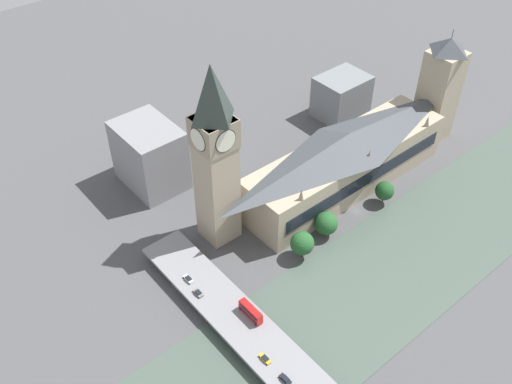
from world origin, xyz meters
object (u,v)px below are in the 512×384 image
road_bridge (271,354)px  double_decker_bus_lead (251,311)px  parliament_hall (346,160)px  car_southbound_mid (285,379)px  clock_tower (215,154)px  car_northbound_mid (198,293)px  car_southbound_lead (265,359)px  victoria_tower (439,89)px  car_northbound_tail (188,279)px

road_bridge → double_decker_bus_lead: size_ratio=12.89×
parliament_hall → car_southbound_mid: size_ratio=23.49×
clock_tower → double_decker_bus_lead: 57.79m
double_decker_bus_lead → car_northbound_mid: double_decker_bus_lead is taller
double_decker_bus_lead → car_southbound_lead: 18.02m
clock_tower → road_bridge: size_ratio=0.58×
victoria_tower → car_northbound_tail: (-4.62, 150.00, -20.44)m
parliament_hall → car_southbound_mid: 105.19m
clock_tower → car_northbound_mid: 50.55m
car_southbound_lead → car_northbound_mid: bearing=1.6°
clock_tower → car_southbound_mid: clock_tower is taller
victoria_tower → car_southbound_lead: (-48.02, 150.02, -20.50)m
road_bridge → parliament_hall: bearing=-60.8°
victoria_tower → car_northbound_mid: (-12.18, 151.02, -20.48)m
victoria_tower → double_decker_bus_lead: (-31.72, 142.58, -18.61)m
clock_tower → car_southbound_lead: (-59.41, 26.32, -35.42)m
car_southbound_mid → road_bridge: bearing=-17.1°
parliament_hall → clock_tower: (11.45, 61.31, 26.79)m
victoria_tower → car_northbound_mid: bearing=94.6°
car_northbound_tail → car_southbound_lead: (-43.40, 0.03, -0.06)m
car_northbound_tail → car_southbound_mid: (-53.08, -0.04, 0.01)m
victoria_tower → car_southbound_mid: size_ratio=12.96×
parliament_hall → victoria_tower: (0.05, -62.39, 11.87)m
car_northbound_mid → car_southbound_mid: car_southbound_mid is taller
parliament_hall → road_bridge: bearing=119.2°
car_northbound_tail → car_southbound_mid: 53.08m
car_southbound_lead → car_southbound_mid: car_southbound_mid is taller
parliament_hall → car_southbound_mid: parliament_hall is taller
clock_tower → car_southbound_mid: bearing=159.2°
parliament_hall → car_northbound_mid: 89.87m
car_northbound_mid → car_southbound_lead: car_northbound_mid is taller
victoria_tower → car_northbound_tail: victoria_tower is taller
victoria_tower → parliament_hall: bearing=90.0°
clock_tower → road_bridge: bearing=158.5°
victoria_tower → car_southbound_mid: bearing=111.0°
car_northbound_mid → car_southbound_mid: 45.53m
car_northbound_tail → car_southbound_lead: bearing=180.0°
car_northbound_tail → road_bridge: bearing=-175.5°
car_northbound_mid → car_northbound_tail: bearing=-7.7°
double_decker_bus_lead → car_northbound_mid: bearing=23.4°
car_southbound_mid → victoria_tower: bearing=-69.0°
parliament_hall → clock_tower: 67.88m
clock_tower → car_northbound_mid: bearing=130.8°
car_northbound_tail → car_southbound_lead: size_ratio=1.01×
parliament_hall → car_northbound_tail: bearing=93.0°
double_decker_bus_lead → car_southbound_mid: double_decker_bus_lead is taller
road_bridge → victoria_tower: bearing=-72.2°
parliament_hall → car_northbound_tail: size_ratio=22.01×
road_bridge → car_southbound_lead: (-0.92, 3.34, 1.61)m
victoria_tower → double_decker_bus_lead: size_ratio=5.41×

